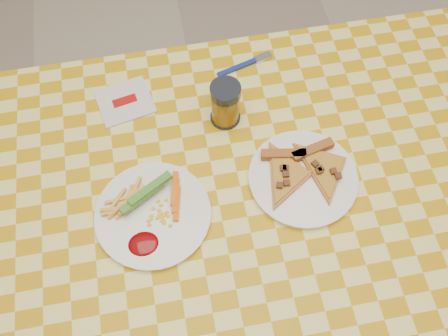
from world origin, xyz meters
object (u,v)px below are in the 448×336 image
Objects in this scene: table at (242,215)px; plate_left at (153,215)px; plate_right at (303,179)px; drink_glass at (225,104)px.

plate_left reaches higher than table.
table is 0.20m from plate_left.
drink_glass reaches higher than plate_right.
plate_left is 2.09× the size of drink_glass.
plate_left is 1.02× the size of plate_right.
plate_right is 0.23m from drink_glass.
drink_glass reaches higher than table.
plate_right reaches higher than table.
drink_glass is at bearing 48.03° from plate_left.
plate_right is 2.04× the size of drink_glass.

